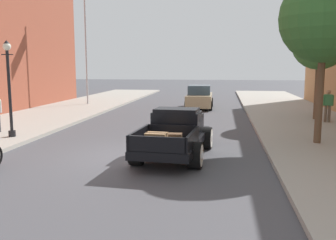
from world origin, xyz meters
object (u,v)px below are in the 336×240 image
Objects in this scene: flagpole at (88,28)px; street_tree_second at (320,42)px; car_background_tan at (199,98)px; street_tree_nearest at (324,18)px; pedestrian_sidewalk_right at (328,104)px; street_lamp_near at (9,81)px; hotrod_truck_black at (176,133)px.

street_tree_second is at bearing -22.21° from flagpole.
street_tree_nearest is (5.15, -12.03, 3.91)m from car_background_tan.
pedestrian_sidewalk_right is 0.27× the size of street_tree_nearest.
street_tree_nearest reaches higher than street_lamp_near.
hotrod_truck_black is at bearing -158.17° from street_tree_nearest.
pedestrian_sidewalk_right is at bearing 47.47° from hotrod_truck_black.
hotrod_truck_black is 7.26m from street_lamp_near.
street_tree_nearest is at bearing -43.02° from flagpole.
car_background_tan is 9.57m from pedestrian_sidewalk_right.
street_lamp_near is at bearing -152.53° from street_tree_second.
street_tree_nearest is (11.97, 0.53, 2.29)m from street_lamp_near.
street_lamp_near is 0.69× the size of street_tree_second.
hotrod_truck_black is 10.12m from pedestrian_sidewalk_right.
car_background_tan is (-0.09, 14.06, 0.01)m from hotrod_truck_black.
flagpole reaches higher than hotrod_truck_black.
pedestrian_sidewalk_right is 0.18× the size of flagpole.
street_tree_second is at bearing 107.83° from pedestrian_sidewalk_right.
street_tree_second is at bearing 27.47° from street_lamp_near.
street_tree_nearest is (13.42, -12.52, -1.10)m from flagpole.
hotrod_truck_black is at bearing -60.12° from flagpole.
hotrod_truck_black is 11.24m from street_tree_second.
pedestrian_sidewalk_right reaches higher than hotrod_truck_black.
car_background_tan is 0.47× the size of flagpole.
flagpole reaches higher than street_tree_second.
hotrod_truck_black is 17.51m from flagpole.
street_tree_second reaches higher than car_background_tan.
street_tree_second reaches higher than pedestrian_sidewalk_right.
street_tree_nearest is (5.06, 2.03, 3.92)m from hotrod_truck_black.
street_lamp_near reaches higher than pedestrian_sidewalk_right.
flagpole is at bearing 119.88° from hotrod_truck_black.
street_tree_second is at bearing 77.33° from street_tree_nearest.
pedestrian_sidewalk_right is 3.32m from street_tree_second.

